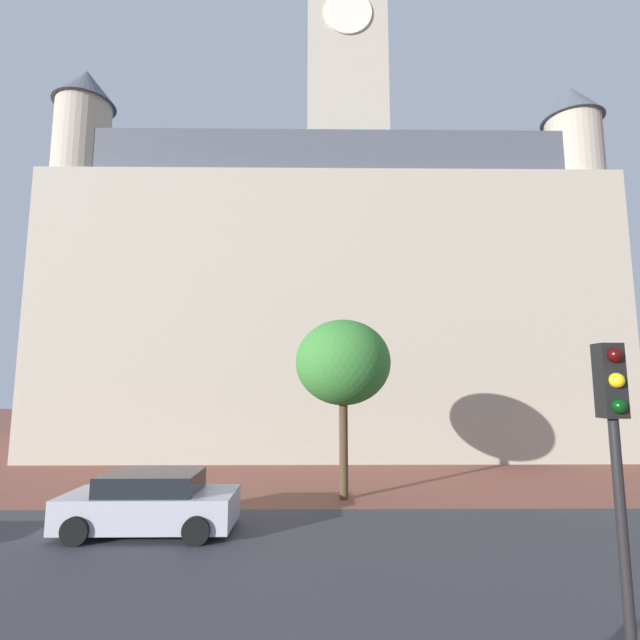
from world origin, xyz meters
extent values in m
plane|color=brown|center=(0.00, 10.00, 0.00)|extent=(120.00, 120.00, 0.00)
cube|color=#38383D|center=(0.00, 7.54, 0.00)|extent=(120.00, 7.61, 0.00)
cube|color=#B2A893|center=(0.56, 26.62, 7.14)|extent=(29.27, 15.09, 14.27)
cube|color=#4C515B|center=(0.56, 26.62, 15.47)|extent=(26.93, 13.88, 2.40)
cube|color=#B2A893|center=(1.88, 26.62, 15.36)|extent=(5.11, 5.11, 30.71)
cylinder|color=silver|center=(1.88, 24.02, 27.13)|extent=(3.07, 0.15, 3.07)
cylinder|color=#B2A893|center=(-12.57, 20.58, 9.24)|extent=(2.80, 2.80, 18.47)
cone|color=#4C515B|center=(-12.57, 20.58, 19.47)|extent=(3.20, 3.20, 2.00)
cylinder|color=#B2A893|center=(13.70, 20.58, 8.87)|extent=(2.80, 2.80, 17.75)
cone|color=#4C515B|center=(13.70, 20.58, 18.75)|extent=(3.20, 3.20, 2.00)
cube|color=#B2B2BC|center=(-4.28, 9.22, 0.57)|extent=(4.16, 1.89, 0.78)
cube|color=black|center=(-4.28, 9.22, 1.20)|extent=(2.33, 1.66, 0.48)
cylinder|color=black|center=(-5.66, 8.27, 0.32)|extent=(0.64, 0.22, 0.64)
cylinder|color=black|center=(-5.66, 10.16, 0.32)|extent=(0.64, 0.22, 0.64)
cylinder|color=black|center=(-2.91, 8.27, 0.32)|extent=(0.64, 0.22, 0.64)
cylinder|color=black|center=(-2.91, 10.16, 0.32)|extent=(0.64, 0.22, 0.64)
cylinder|color=black|center=(3.36, 2.66, 1.61)|extent=(0.12, 0.12, 3.21)
cube|color=black|center=(3.36, 2.66, 3.66)|extent=(0.28, 0.24, 0.90)
sphere|color=#390606|center=(3.36, 2.53, 3.96)|extent=(0.18, 0.18, 0.18)
sphere|color=yellow|center=(3.36, 2.53, 3.66)|extent=(0.18, 0.18, 0.18)
sphere|color=#06330C|center=(3.36, 2.53, 3.36)|extent=(0.18, 0.18, 0.18)
cylinder|color=#4C3823|center=(0.72, 12.58, 1.55)|extent=(0.28, 0.28, 3.10)
ellipsoid|color=#387F33|center=(0.72, 12.58, 4.35)|extent=(3.13, 3.13, 2.82)
camera|label=1|loc=(-0.23, -3.07, 3.61)|focal=26.54mm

